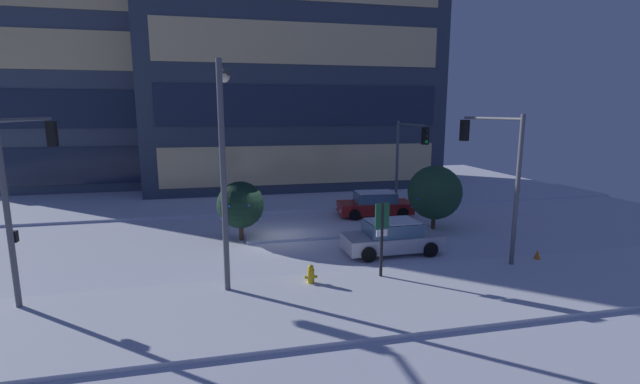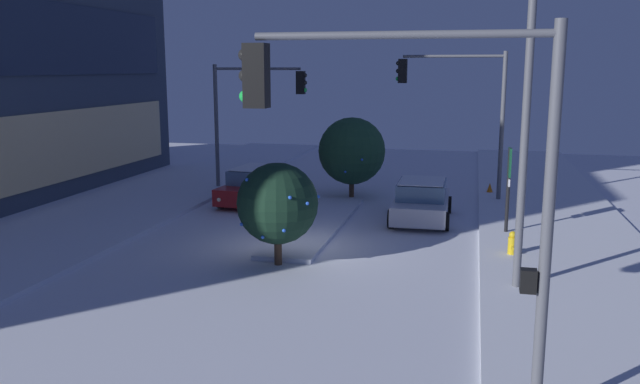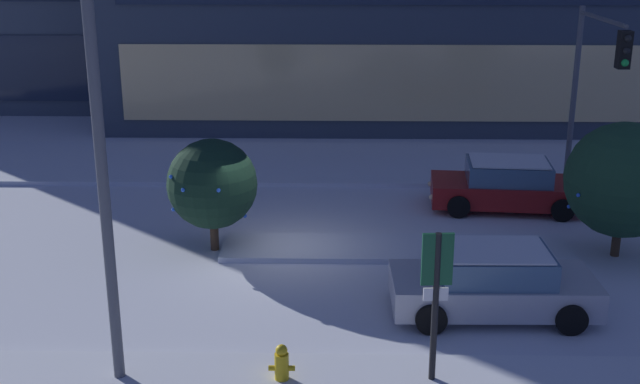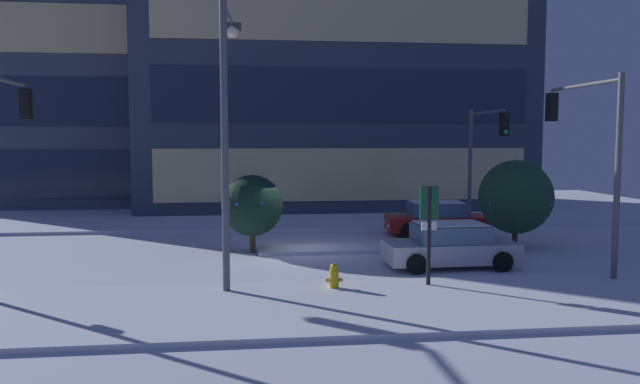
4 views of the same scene
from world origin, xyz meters
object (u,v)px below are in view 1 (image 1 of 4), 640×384
object	(u,v)px
construction_cone	(537,256)
car_far	(375,204)
traffic_light_corner_near_left	(28,171)
traffic_light_corner_near_right	(493,158)
street_lamp_arched	(223,144)
parking_info_sign	(382,231)
fire_hydrant	(311,276)
traffic_light_corner_far_right	(409,148)
decorated_tree_left_of_median	(435,193)
car_near	(392,237)
decorated_tree_median	(240,205)

from	to	relation	value
construction_cone	car_far	bearing A→B (deg)	112.03
traffic_light_corner_near_left	traffic_light_corner_near_right	distance (m)	17.96
street_lamp_arched	parking_info_sign	world-z (taller)	street_lamp_arched
parking_info_sign	street_lamp_arched	bearing A→B (deg)	77.73
traffic_light_corner_near_right	street_lamp_arched	size ratio (longest dim) A/B	0.78
traffic_light_corner_near_left	fire_hydrant	xyz separation A→B (m)	(9.53, -1.96, -3.89)
car_far	traffic_light_corner_far_right	size ratio (longest dim) A/B	0.82
fire_hydrant	decorated_tree_left_of_median	bearing A→B (deg)	38.01
car_far	parking_info_sign	size ratio (longest dim) A/B	1.57
traffic_light_corner_near_left	parking_info_sign	size ratio (longest dim) A/B	2.10
car_near	decorated_tree_median	bearing A→B (deg)	150.88
traffic_light_corner_far_right	parking_info_sign	distance (m)	12.57
street_lamp_arched	car_far	bearing A→B (deg)	-40.53
traffic_light_corner_near_left	construction_cone	bearing A→B (deg)	-94.43
traffic_light_corner_far_right	street_lamp_arched	size ratio (longest dim) A/B	0.71
street_lamp_arched	fire_hydrant	size ratio (longest dim) A/B	9.63
decorated_tree_median	traffic_light_corner_far_right	bearing A→B (deg)	22.32
street_lamp_arched	fire_hydrant	xyz separation A→B (m)	(2.92, -0.85, -4.79)
street_lamp_arched	decorated_tree_median	size ratio (longest dim) A/B	2.71
traffic_light_corner_near_right	decorated_tree_left_of_median	world-z (taller)	traffic_light_corner_near_right
traffic_light_corner_near_right	construction_cone	world-z (taller)	traffic_light_corner_near_right
traffic_light_corner_near_left	traffic_light_corner_far_right	distance (m)	20.25
traffic_light_corner_near_right	fire_hydrant	bearing A→B (deg)	102.64
traffic_light_corner_far_right	traffic_light_corner_near_right	xyz separation A→B (m)	(-0.17, -9.09, 0.34)
traffic_light_corner_far_right	decorated_tree_left_of_median	bearing A→B (deg)	-6.04
street_lamp_arched	construction_cone	xyz separation A→B (m)	(12.83, -0.39, -4.91)
car_near	decorated_tree_left_of_median	bearing A→B (deg)	40.76
street_lamp_arched	decorated_tree_median	bearing A→B (deg)	-3.45
traffic_light_corner_near_right	street_lamp_arched	world-z (taller)	street_lamp_arched
car_near	traffic_light_corner_far_right	bearing A→B (deg)	61.20
car_near	traffic_light_corner_near_right	size ratio (longest dim) A/B	0.72
traffic_light_corner_far_right	fire_hydrant	distance (m)	14.40
decorated_tree_left_of_median	construction_cone	world-z (taller)	decorated_tree_left_of_median
traffic_light_corner_far_right	parking_info_sign	world-z (taller)	traffic_light_corner_far_right
car_near	traffic_light_corner_near_right	world-z (taller)	traffic_light_corner_near_right
parking_info_sign	decorated_tree_left_of_median	xyz separation A→B (m)	(5.39, 6.28, 0.11)
street_lamp_arched	decorated_tree_median	xyz separation A→B (m)	(0.75, 5.70, -3.40)
decorated_tree_left_of_median	fire_hydrant	bearing A→B (deg)	-141.99
parking_info_sign	construction_cone	distance (m)	7.38
fire_hydrant	decorated_tree_left_of_median	xyz separation A→B (m)	(8.11, 6.34, 1.62)
car_near	car_far	size ratio (longest dim) A/B	0.96
traffic_light_corner_near_left	construction_cone	distance (m)	19.91
traffic_light_corner_near_right	traffic_light_corner_far_right	bearing A→B (deg)	-1.08
street_lamp_arched	decorated_tree_left_of_median	distance (m)	12.72
traffic_light_corner_near_left	car_near	bearing A→B (deg)	-85.65
car_near	traffic_light_corner_far_right	xyz separation A→B (m)	(4.25, 7.95, 3.29)
street_lamp_arched	construction_cone	world-z (taller)	street_lamp_arched
decorated_tree_left_of_median	construction_cone	xyz separation A→B (m)	(1.80, -5.88, -1.74)
traffic_light_corner_near_right	car_far	bearing A→B (deg)	16.34
traffic_light_corner_near_left	construction_cone	world-z (taller)	traffic_light_corner_near_left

